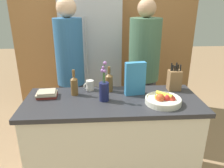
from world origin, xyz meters
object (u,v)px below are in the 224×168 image
object	(u,v)px
fruit_bowl	(164,100)
person_at_sink	(71,69)
refrigerator	(92,60)
bottle_oil	(74,85)
coffee_mug	(90,85)
knife_block	(174,80)
cereal_box	(135,79)
bottle_vinegar	(109,82)
flower_vase	(104,89)
book_stack	(47,94)
person_in_blue	(144,67)

from	to	relation	value
fruit_bowl	person_at_sink	distance (m)	1.13
refrigerator	bottle_oil	distance (m)	1.18
coffee_mug	knife_block	bearing A→B (deg)	-3.09
cereal_box	person_at_sink	xyz separation A→B (m)	(-0.66, 0.49, -0.05)
cereal_box	person_at_sink	distance (m)	0.82
bottle_vinegar	person_at_sink	size ratio (longest dim) A/B	0.14
flower_vase	coffee_mug	bearing A→B (deg)	117.95
knife_block	book_stack	size ratio (longest dim) A/B	1.44
refrigerator	bottle_vinegar	size ratio (longest dim) A/B	7.59
book_stack	person_in_blue	xyz separation A→B (m)	(1.03, 0.61, 0.06)
bottle_vinegar	book_stack	bearing A→B (deg)	-169.95
flower_vase	bottle_oil	world-z (taller)	flower_vase
fruit_bowl	knife_block	xyz separation A→B (m)	(0.19, 0.31, 0.07)
flower_vase	cereal_box	distance (m)	0.32
person_in_blue	person_at_sink	bearing A→B (deg)	-145.39
book_stack	person_at_sink	bearing A→B (deg)	71.50
knife_block	flower_vase	world-z (taller)	flower_vase
refrigerator	bottle_vinegar	bearing A→B (deg)	-80.23
knife_block	bottle_vinegar	size ratio (longest dim) A/B	1.12
bottle_vinegar	person_at_sink	distance (m)	0.58
coffee_mug	person_at_sink	bearing A→B (deg)	122.51
fruit_bowl	refrigerator	bearing A→B (deg)	114.64
fruit_bowl	bottle_oil	world-z (taller)	bottle_oil
knife_block	bottle_oil	world-z (taller)	knife_block
coffee_mug	book_stack	distance (m)	0.42
fruit_bowl	cereal_box	bearing A→B (deg)	135.09
cereal_box	bottle_oil	xyz separation A→B (m)	(-0.57, 0.03, -0.06)
refrigerator	flower_vase	bearing A→B (deg)	-84.20
bottle_oil	person_in_blue	world-z (taller)	person_in_blue
cereal_box	coffee_mug	world-z (taller)	cereal_box
book_stack	bottle_oil	distance (m)	0.26
bottle_oil	bottle_vinegar	size ratio (longest dim) A/B	0.98
book_stack	bottle_oil	size ratio (longest dim) A/B	0.79
knife_block	person_in_blue	distance (m)	0.55
bottle_oil	person_in_blue	bearing A→B (deg)	36.38
refrigerator	fruit_bowl	world-z (taller)	refrigerator
fruit_bowl	person_at_sink	xyz separation A→B (m)	(-0.88, 0.71, 0.08)
person_at_sink	bottle_vinegar	bearing A→B (deg)	-29.42
cereal_box	coffee_mug	distance (m)	0.47
refrigerator	cereal_box	distance (m)	1.27
cereal_box	bottle_oil	distance (m)	0.57
coffee_mug	book_stack	size ratio (longest dim) A/B	0.54
bottle_oil	coffee_mug	bearing A→B (deg)	38.57
coffee_mug	person_at_sink	world-z (taller)	person_at_sink
cereal_box	book_stack	world-z (taller)	cereal_box
bottle_vinegar	coffee_mug	bearing A→B (deg)	167.28
cereal_box	bottle_vinegar	size ratio (longest dim) A/B	1.26
bottle_vinegar	refrigerator	bearing A→B (deg)	99.77
fruit_bowl	person_at_sink	world-z (taller)	person_at_sink
flower_vase	book_stack	bearing A→B (deg)	168.15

